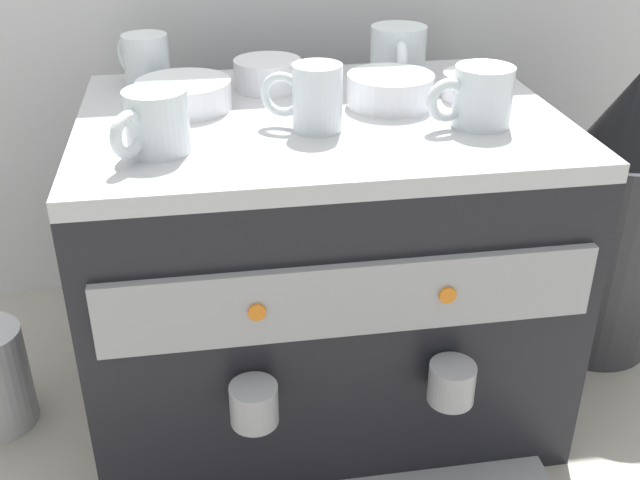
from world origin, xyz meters
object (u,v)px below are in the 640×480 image
ceramic_bowl_0 (268,75)px  ceramic_bowl_1 (476,86)px  ceramic_cup_4 (145,61)px  ceramic_cup_2 (155,123)px  ceramic_cup_3 (398,53)px  coffee_grinder (613,224)px  ceramic_cup_1 (314,97)px  ceramic_bowl_2 (390,91)px  ceramic_cup_0 (480,96)px  espresso_machine (321,265)px  ceramic_bowl_3 (184,95)px

ceramic_bowl_0 → ceramic_bowl_1: bearing=-17.7°
ceramic_cup_4 → ceramic_cup_2: bearing=-85.4°
ceramic_cup_3 → coffee_grinder: 0.43m
ceramic_cup_1 → ceramic_bowl_2: 0.14m
ceramic_cup_2 → ceramic_cup_1: bearing=14.2°
ceramic_cup_3 → ceramic_bowl_2: 0.13m
ceramic_cup_0 → ceramic_cup_1: ceramic_cup_1 is taller
espresso_machine → ceramic_bowl_3: bearing=162.6°
ceramic_bowl_3 → ceramic_cup_4: bearing=117.3°
ceramic_cup_1 → ceramic_cup_2: 0.19m
ceramic_bowl_0 → coffee_grinder: (0.53, -0.07, -0.24)m
ceramic_cup_1 → ceramic_bowl_0: (-0.04, 0.17, -0.02)m
ceramic_bowl_3 → ceramic_bowl_2: bearing=-6.7°
ceramic_bowl_0 → ceramic_bowl_3: size_ratio=0.77×
ceramic_cup_2 → ceramic_bowl_2: size_ratio=0.86×
espresso_machine → coffee_grinder: 0.47m
ceramic_cup_2 → ceramic_cup_4: 0.25m
ceramic_bowl_1 → ceramic_bowl_0: bearing=162.3°
ceramic_bowl_0 → ceramic_bowl_2: 0.18m
ceramic_cup_1 → ceramic_cup_3: size_ratio=0.80×
ceramic_bowl_0 → coffee_grinder: 0.58m
ceramic_bowl_0 → ceramic_bowl_3: bearing=-150.1°
ceramic_cup_3 → ceramic_bowl_3: 0.32m
espresso_machine → ceramic_bowl_0: 0.28m
ceramic_cup_1 → ceramic_cup_3: bearing=51.6°
ceramic_cup_0 → ceramic_bowl_2: ceramic_cup_0 is taller
ceramic_cup_0 → ceramic_bowl_2: (-0.09, 0.09, -0.02)m
ceramic_bowl_0 → ceramic_bowl_3: (-0.12, -0.07, -0.00)m
ceramic_cup_1 → coffee_grinder: 0.56m
ceramic_bowl_1 → coffee_grinder: 0.35m
espresso_machine → ceramic_bowl_0: bearing=114.5°
ceramic_bowl_0 → ceramic_bowl_2: size_ratio=0.83×
espresso_machine → ceramic_cup_2: bearing=-153.9°
ceramic_cup_4 → ceramic_bowl_2: (0.32, -0.13, -0.02)m
espresso_machine → ceramic_bowl_2: size_ratio=5.39×
espresso_machine → ceramic_cup_3: 0.33m
ceramic_cup_0 → ceramic_cup_3: 0.22m
ceramic_cup_4 → ceramic_bowl_0: 0.17m
ceramic_cup_2 → ceramic_bowl_2: 0.32m
ceramic_cup_2 → ceramic_bowl_1: 0.44m
ceramic_bowl_3 → coffee_grinder: (0.64, -0.01, -0.24)m
ceramic_cup_2 → ceramic_cup_3: size_ratio=0.81×
ceramic_cup_1 → coffee_grinder: ceramic_cup_1 is taller
ceramic_cup_0 → ceramic_cup_4: size_ratio=1.20×
ceramic_cup_3 → espresso_machine: bearing=-133.9°
ceramic_cup_0 → ceramic_cup_4: 0.47m
ceramic_cup_1 → ceramic_bowl_3: size_ratio=0.79×
espresso_machine → ceramic_bowl_3: (-0.17, 0.05, 0.24)m
ceramic_cup_3 → ceramic_bowl_3: bearing=-163.9°
ceramic_bowl_3 → ceramic_bowl_1: bearing=-3.0°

